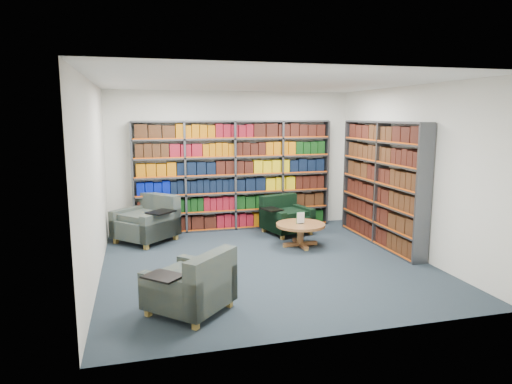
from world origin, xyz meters
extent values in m
cube|color=#1E2531|center=(0.00, 0.00, -0.01)|extent=(5.00, 5.00, 0.01)
cube|color=white|center=(0.00, 0.00, 2.80)|extent=(5.00, 5.00, 0.01)
cube|color=silver|center=(0.00, 2.50, 1.40)|extent=(5.00, 0.01, 2.80)
cube|color=silver|center=(0.00, -2.50, 1.40)|extent=(5.00, 0.01, 2.80)
cube|color=silver|center=(-2.50, 0.00, 1.40)|extent=(0.01, 5.00, 2.80)
cube|color=silver|center=(2.50, 0.00, 1.40)|extent=(0.01, 5.00, 2.80)
cube|color=#47494F|center=(0.00, 2.34, 1.10)|extent=(4.00, 0.28, 2.20)
cube|color=silver|center=(0.00, 2.47, 1.10)|extent=(4.00, 0.02, 2.20)
cube|color=#D84C0A|center=(0.00, 2.21, 1.10)|extent=(4.00, 0.01, 2.20)
cube|color=maroon|center=(0.00, 2.34, 0.18)|extent=(3.88, 0.21, 0.29)
cube|color=black|center=(0.00, 2.34, 0.54)|extent=(3.88, 0.21, 0.29)
cube|color=#000C72|center=(0.00, 2.34, 0.91)|extent=(3.88, 0.21, 0.29)
cube|color=#985305|center=(0.00, 2.34, 1.28)|extent=(3.88, 0.21, 0.29)
cube|color=#341B0C|center=(0.00, 2.34, 1.64)|extent=(3.88, 0.21, 0.29)
cube|color=#341B0C|center=(0.00, 2.34, 2.01)|extent=(3.88, 0.21, 0.29)
cube|color=#47494F|center=(2.34, 0.60, 1.10)|extent=(0.28, 2.50, 2.20)
cube|color=silver|center=(2.47, 0.60, 1.10)|extent=(0.02, 2.50, 2.20)
cube|color=#D84C0A|center=(2.21, 0.60, 1.10)|extent=(0.02, 2.50, 2.20)
cube|color=black|center=(2.34, 0.60, 0.18)|extent=(0.21, 2.38, 0.29)
cube|color=black|center=(2.34, 0.60, 0.54)|extent=(0.21, 2.38, 0.29)
cube|color=black|center=(2.34, 0.60, 0.91)|extent=(0.21, 2.38, 0.29)
cube|color=#341B0C|center=(2.34, 0.60, 1.28)|extent=(0.21, 2.38, 0.29)
cube|color=#341B0C|center=(2.34, 0.60, 1.64)|extent=(0.21, 2.38, 0.29)
cube|color=black|center=(2.34, 0.60, 2.01)|extent=(0.21, 2.38, 0.29)
cube|color=#0A2038|center=(-1.80, 1.80, 0.27)|extent=(1.31, 1.31, 0.33)
cube|color=#0A2038|center=(-1.54, 2.05, 0.47)|extent=(0.79, 0.81, 0.74)
cube|color=#0A2038|center=(-2.07, 2.08, 0.35)|extent=(0.77, 0.74, 0.49)
cube|color=#0A2038|center=(-1.53, 1.52, 0.35)|extent=(0.77, 0.74, 0.49)
cube|color=black|center=(-1.53, 1.44, 0.62)|extent=(0.57, 0.57, 0.03)
cube|color=olive|center=(-2.34, 1.81, 0.05)|extent=(0.10, 0.10, 0.10)
cube|color=olive|center=(-1.81, 1.26, 0.05)|extent=(0.10, 0.10, 0.10)
cube|color=olive|center=(-1.79, 2.34, 0.05)|extent=(0.10, 0.10, 0.10)
cube|color=olive|center=(-1.26, 1.79, 0.05)|extent=(0.10, 0.10, 0.10)
cube|color=black|center=(0.92, 1.69, 0.23)|extent=(1.00, 1.00, 0.29)
cube|color=black|center=(0.83, 1.99, 0.41)|extent=(0.82, 0.40, 0.64)
cube|color=black|center=(0.59, 1.59, 0.30)|extent=(0.35, 0.81, 0.43)
cube|color=black|center=(1.25, 1.79, 0.30)|extent=(0.35, 0.81, 0.43)
cube|color=black|center=(0.56, 1.54, 0.54)|extent=(0.40, 0.46, 0.02)
cube|color=olive|center=(0.69, 1.28, 0.04)|extent=(0.08, 0.08, 0.09)
cube|color=olive|center=(1.33, 1.47, 0.04)|extent=(0.08, 0.08, 0.09)
cube|color=olive|center=(0.51, 1.91, 0.04)|extent=(0.08, 0.08, 0.09)
cube|color=olive|center=(1.14, 2.10, 0.04)|extent=(0.08, 0.08, 0.09)
cube|color=#0A2038|center=(-1.37, -1.49, 0.24)|extent=(1.18, 1.18, 0.30)
cube|color=#0A2038|center=(-1.14, -1.72, 0.43)|extent=(0.71, 0.73, 0.67)
cube|color=#0A2038|center=(-1.13, -1.24, 0.31)|extent=(0.69, 0.67, 0.44)
cube|color=#0A2038|center=(-1.61, -1.74, 0.31)|extent=(0.69, 0.67, 0.44)
cube|color=black|center=(-1.68, -1.74, 0.56)|extent=(0.51, 0.51, 0.02)
cube|color=olive|center=(-1.38, -1.01, 0.05)|extent=(0.09, 0.09, 0.09)
cube|color=olive|center=(-1.85, -1.50, 0.05)|extent=(0.09, 0.09, 0.09)
cube|color=olive|center=(-0.89, -1.48, 0.05)|extent=(0.09, 0.09, 0.09)
cube|color=olive|center=(-1.36, -1.97, 0.05)|extent=(0.09, 0.09, 0.09)
cylinder|color=olive|center=(0.87, 0.78, 0.39)|extent=(0.87, 0.87, 0.05)
cylinder|color=olive|center=(0.87, 0.78, 0.19)|extent=(0.12, 0.12, 0.35)
cube|color=olive|center=(0.87, 0.78, 0.04)|extent=(0.63, 0.08, 0.06)
cube|color=olive|center=(0.87, 0.78, 0.04)|extent=(0.08, 0.63, 0.06)
cube|color=black|center=(0.87, 0.78, 0.42)|extent=(0.10, 0.05, 0.01)
cube|color=white|center=(0.87, 0.78, 0.52)|extent=(0.14, 0.01, 0.19)
cube|color=#145926|center=(0.87, 0.79, 0.52)|extent=(0.15, 0.00, 0.21)
camera|label=1|loc=(-1.91, -6.67, 2.31)|focal=32.00mm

